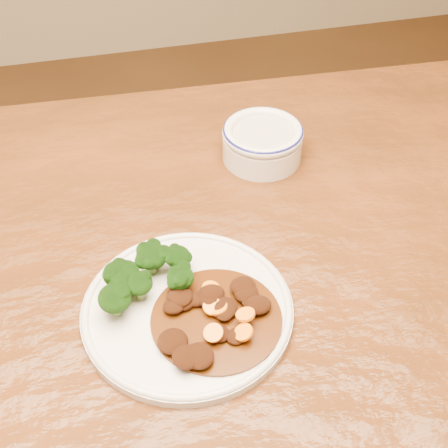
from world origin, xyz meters
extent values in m
cube|color=#5F2C10|center=(0.00, 0.00, 0.73)|extent=(1.54, 0.97, 0.04)
cylinder|color=silver|center=(0.03, -0.06, 0.76)|extent=(0.25, 0.25, 0.01)
torus|color=silver|center=(0.03, -0.06, 0.76)|extent=(0.25, 0.25, 0.01)
cylinder|color=olive|center=(-0.03, -0.01, 0.77)|extent=(0.01, 0.01, 0.02)
ellipsoid|color=black|center=(-0.03, -0.01, 0.79)|extent=(0.03, 0.03, 0.03)
cylinder|color=olive|center=(-0.02, -0.03, 0.77)|extent=(0.01, 0.01, 0.02)
ellipsoid|color=black|center=(-0.02, -0.03, 0.79)|extent=(0.03, 0.03, 0.03)
cylinder|color=olive|center=(-0.05, -0.05, 0.77)|extent=(0.01, 0.01, 0.02)
ellipsoid|color=black|center=(-0.05, -0.05, 0.79)|extent=(0.04, 0.04, 0.03)
cylinder|color=olive|center=(0.00, 0.01, 0.77)|extent=(0.01, 0.01, 0.02)
ellipsoid|color=black|center=(0.00, 0.01, 0.79)|extent=(0.04, 0.04, 0.03)
cylinder|color=olive|center=(0.03, 0.00, 0.77)|extent=(0.01, 0.01, 0.02)
ellipsoid|color=black|center=(0.03, 0.00, 0.79)|extent=(0.03, 0.03, 0.03)
cylinder|color=olive|center=(0.03, -0.03, 0.77)|extent=(0.01, 0.01, 0.02)
ellipsoid|color=black|center=(0.03, -0.03, 0.79)|extent=(0.03, 0.03, 0.03)
cylinder|color=olive|center=(-0.04, -0.01, 0.77)|extent=(0.01, 0.01, 0.02)
ellipsoid|color=black|center=(-0.04, -0.01, 0.79)|extent=(0.04, 0.04, 0.03)
cylinder|color=#4B2208|center=(0.06, -0.08, 0.76)|extent=(0.15, 0.15, 0.00)
ellipsoid|color=black|center=(0.06, -0.06, 0.77)|extent=(0.02, 0.02, 0.01)
ellipsoid|color=black|center=(0.10, -0.07, 0.77)|extent=(0.02, 0.02, 0.01)
ellipsoid|color=black|center=(0.10, -0.06, 0.77)|extent=(0.03, 0.03, 0.01)
ellipsoid|color=black|center=(0.06, -0.06, 0.77)|extent=(0.03, 0.03, 0.01)
ellipsoid|color=black|center=(0.07, -0.08, 0.77)|extent=(0.03, 0.03, 0.02)
ellipsoid|color=black|center=(0.00, -0.11, 0.77)|extent=(0.03, 0.04, 0.02)
ellipsoid|color=black|center=(0.04, -0.05, 0.77)|extent=(0.03, 0.02, 0.01)
ellipsoid|color=black|center=(0.10, -0.05, 0.77)|extent=(0.03, 0.03, 0.02)
ellipsoid|color=black|center=(0.07, -0.08, 0.77)|extent=(0.02, 0.02, 0.01)
ellipsoid|color=black|center=(0.03, -0.06, 0.77)|extent=(0.03, 0.02, 0.01)
ellipsoid|color=black|center=(0.06, -0.11, 0.77)|extent=(0.02, 0.02, 0.01)
ellipsoid|color=black|center=(0.03, -0.14, 0.77)|extent=(0.03, 0.04, 0.02)
ellipsoid|color=black|center=(0.02, -0.05, 0.78)|extent=(0.03, 0.03, 0.02)
ellipsoid|color=black|center=(0.01, -0.06, 0.77)|extent=(0.03, 0.02, 0.01)
ellipsoid|color=black|center=(0.07, -0.12, 0.77)|extent=(0.02, 0.02, 0.01)
ellipsoid|color=black|center=(0.01, -0.13, 0.77)|extent=(0.03, 0.03, 0.02)
ellipsoid|color=black|center=(0.11, -0.08, 0.77)|extent=(0.03, 0.03, 0.02)
ellipsoid|color=black|center=(0.06, -0.05, 0.77)|extent=(0.03, 0.03, 0.02)
cylinder|color=orange|center=(0.05, -0.11, 0.78)|extent=(0.02, 0.03, 0.01)
cylinder|color=orange|center=(0.06, -0.08, 0.77)|extent=(0.03, 0.03, 0.01)
cylinder|color=orange|center=(0.06, -0.07, 0.77)|extent=(0.03, 0.03, 0.01)
cylinder|color=orange|center=(0.08, -0.12, 0.78)|extent=(0.03, 0.03, 0.02)
cylinder|color=orange|center=(0.06, -0.04, 0.77)|extent=(0.03, 0.03, 0.01)
cylinder|color=orange|center=(0.09, -0.10, 0.78)|extent=(0.03, 0.03, 0.01)
cylinder|color=white|center=(0.20, 0.22, 0.77)|extent=(0.12, 0.12, 0.04)
cylinder|color=beige|center=(0.20, 0.22, 0.79)|extent=(0.09, 0.09, 0.01)
torus|color=white|center=(0.20, 0.22, 0.80)|extent=(0.12, 0.12, 0.02)
torus|color=navy|center=(0.20, 0.22, 0.80)|extent=(0.12, 0.12, 0.01)
camera|label=1|loc=(-0.04, -0.52, 1.35)|focal=50.00mm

